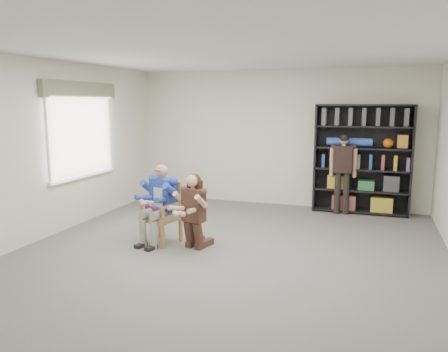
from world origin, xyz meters
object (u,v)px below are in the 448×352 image
(bookshelf, at_px, (362,159))
(standing_man, at_px, (343,174))
(armchair, at_px, (161,213))
(seated_man, at_px, (160,204))
(kneeling_woman, at_px, (193,212))

(bookshelf, bearing_deg, standing_man, -148.99)
(bookshelf, bearing_deg, armchair, -134.16)
(seated_man, relative_size, bookshelf, 0.58)
(seated_man, xyz_separation_m, bookshelf, (2.84, 2.92, 0.44))
(seated_man, bearing_deg, armchair, -75.25)
(bookshelf, height_order, standing_man, bookshelf)
(seated_man, xyz_separation_m, kneeling_woman, (0.58, -0.12, -0.05))
(seated_man, height_order, bookshelf, bookshelf)
(standing_man, bearing_deg, bookshelf, 30.61)
(seated_man, relative_size, kneeling_woman, 1.09)
(standing_man, bearing_deg, kneeling_woman, -124.48)
(seated_man, xyz_separation_m, standing_man, (2.50, 2.72, 0.17))
(seated_man, bearing_deg, kneeling_woman, 3.06)
(standing_man, bearing_deg, seated_man, -133.00)
(kneeling_woman, distance_m, bookshelf, 3.82)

